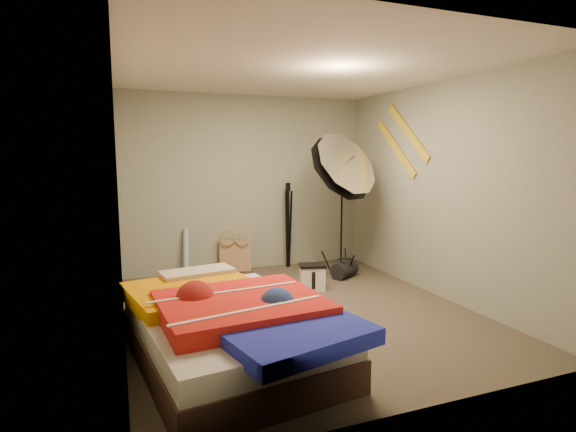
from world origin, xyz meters
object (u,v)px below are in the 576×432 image
camera_case (312,278)px  duffel_bag (345,269)px  photo_umbrella (340,169)px  bed (230,327)px  tote_bag (235,256)px  wrapping_roll (186,252)px  camera_tripod (288,219)px

camera_case → duffel_bag: 0.73m
camera_case → photo_umbrella: photo_umbrella is taller
bed → photo_umbrella: bearing=43.8°
tote_bag → bed: bed is taller
tote_bag → photo_umbrella: bearing=-24.1°
tote_bag → camera_case: tote_bag is taller
wrapping_roll → duffel_bag: bearing=-23.6°
photo_umbrella → bed: bearing=-136.2°
wrapping_roll → camera_tripod: 1.54m
duffel_bag → photo_umbrella: bearing=168.7°
wrapping_roll → photo_umbrella: bearing=-25.7°
bed → tote_bag: bearing=74.9°
wrapping_roll → duffel_bag: wrapping_roll is taller
bed → camera_tripod: size_ratio=1.77×
camera_case → duffel_bag: bearing=44.1°
camera_case → camera_tripod: bearing=98.8°
duffel_bag → bed: bearing=-167.1°
wrapping_roll → camera_case: (1.36, -1.23, -0.18)m
bed → wrapping_roll: bearing=88.9°
tote_bag → wrapping_roll: size_ratio=0.68×
camera_case → camera_tripod: camera_tripod is taller
camera_case → camera_tripod: (0.13, 1.19, 0.57)m
duffel_bag → bed: 2.80m
camera_tripod → duffel_bag: bearing=-58.8°
camera_case → camera_tripod: size_ratio=0.24×
bed → camera_tripod: camera_tripod is taller
duffel_bag → camera_tripod: (-0.51, 0.84, 0.61)m
wrapping_roll → duffel_bag: size_ratio=1.78×
camera_case → bed: bearing=-117.3°
camera_case → wrapping_roll: bearing=153.1°
wrapping_roll → duffel_bag: 2.19m
bed → photo_umbrella: size_ratio=1.08×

